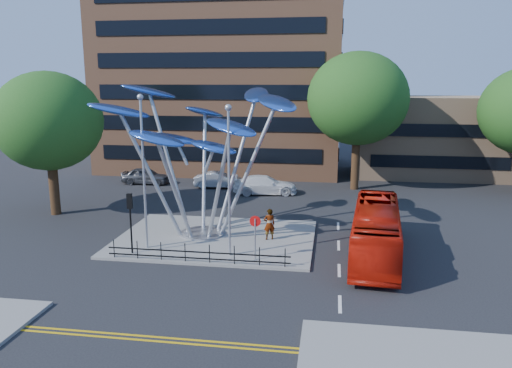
% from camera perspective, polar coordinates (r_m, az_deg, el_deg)
% --- Properties ---
extents(ground, '(120.00, 120.00, 0.00)m').
position_cam_1_polar(ground, '(25.46, -5.52, -10.62)').
color(ground, black).
rests_on(ground, ground).
extents(traffic_island, '(12.00, 9.00, 0.15)m').
position_cam_1_polar(traffic_island, '(31.13, -4.59, -6.20)').
color(traffic_island, slate).
rests_on(traffic_island, ground).
extents(double_yellow_near, '(40.00, 0.12, 0.01)m').
position_cam_1_polar(double_yellow_near, '(20.28, -9.87, -16.96)').
color(double_yellow_near, gold).
rests_on(double_yellow_near, ground).
extents(double_yellow_far, '(40.00, 0.12, 0.01)m').
position_cam_1_polar(double_yellow_far, '(20.03, -10.16, -17.36)').
color(double_yellow_far, gold).
rests_on(double_yellow_far, ground).
extents(brick_tower, '(25.00, 15.00, 30.00)m').
position_cam_1_polar(brick_tower, '(56.29, -3.67, 17.27)').
color(brick_tower, '#996243').
rests_on(brick_tower, ground).
extents(low_building_near, '(15.00, 8.00, 8.00)m').
position_cam_1_polar(low_building_near, '(54.01, 19.54, 5.14)').
color(low_building_near, tan).
rests_on(low_building_near, ground).
extents(tree_right, '(8.80, 8.80, 12.11)m').
position_cam_1_polar(tree_right, '(44.84, 11.57, 9.51)').
color(tree_right, black).
rests_on(tree_right, ground).
extents(tree_left, '(7.60, 7.60, 10.32)m').
position_cam_1_polar(tree_left, '(38.47, -22.64, 6.63)').
color(tree_left, black).
rests_on(tree_left, ground).
extents(leaf_sculpture, '(12.72, 9.54, 9.51)m').
position_cam_1_polar(leaf_sculpture, '(30.65, -6.47, 6.48)').
color(leaf_sculpture, '#9EA0A5').
rests_on(leaf_sculpture, traffic_island).
extents(street_lamp_left, '(0.36, 0.36, 8.80)m').
position_cam_1_polar(street_lamp_left, '(28.60, -12.78, 2.81)').
color(street_lamp_left, '#9EA0A5').
rests_on(street_lamp_left, traffic_island).
extents(street_lamp_right, '(0.36, 0.36, 8.30)m').
position_cam_1_polar(street_lamp_right, '(26.74, -3.12, 1.90)').
color(street_lamp_right, '#9EA0A5').
rests_on(street_lamp_right, traffic_island).
extents(traffic_light_island, '(0.28, 0.18, 3.42)m').
position_cam_1_polar(traffic_light_island, '(28.44, -14.20, -2.96)').
color(traffic_light_island, black).
rests_on(traffic_light_island, traffic_island).
extents(no_entry_sign_island, '(0.60, 0.10, 2.45)m').
position_cam_1_polar(no_entry_sign_island, '(26.78, -0.10, -5.29)').
color(no_entry_sign_island, '#9EA0A5').
rests_on(no_entry_sign_island, traffic_island).
extents(pedestrian_railing_front, '(10.00, 0.06, 1.00)m').
position_cam_1_polar(pedestrian_railing_front, '(27.04, -6.73, -8.03)').
color(pedestrian_railing_front, black).
rests_on(pedestrian_railing_front, traffic_island).
extents(red_bus, '(3.33, 10.56, 2.89)m').
position_cam_1_polar(red_bus, '(28.64, 13.56, -5.25)').
color(red_bus, '#B21508').
rests_on(red_bus, ground).
extents(pedestrian, '(0.82, 0.67, 1.92)m').
position_cam_1_polar(pedestrian, '(30.32, 1.53, -4.61)').
color(pedestrian, gray).
rests_on(pedestrian, traffic_island).
extents(parked_car_left, '(4.52, 1.83, 1.54)m').
position_cam_1_polar(parked_car_left, '(48.19, -12.51, 0.91)').
color(parked_car_left, '#43454B').
rests_on(parked_car_left, ground).
extents(parked_car_mid, '(4.50, 1.83, 1.45)m').
position_cam_1_polar(parked_car_mid, '(45.45, -4.29, 0.46)').
color(parked_car_mid, '#B3B6BB').
rests_on(parked_car_mid, ground).
extents(parked_car_right, '(5.78, 3.10, 1.59)m').
position_cam_1_polar(parked_car_right, '(42.91, 1.03, -0.10)').
color(parked_car_right, silver).
rests_on(parked_car_right, ground).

